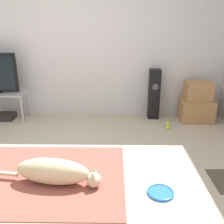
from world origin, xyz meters
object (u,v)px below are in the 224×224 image
Objects in this scene: cardboard_box_upper at (198,91)px; tennis_ball_by_boxes at (168,124)px; dog at (55,172)px; frisbee at (161,192)px; game_console at (4,116)px; floor_speaker at (154,94)px; cardboard_box_lower at (196,110)px; tennis_ball_near_speaker at (168,127)px.

cardboard_box_upper is 0.78m from tennis_ball_by_boxes.
dog reaches higher than tennis_ball_by_boxes.
dog is at bearing 172.37° from frisbee.
cardboard_box_upper is at bearing -0.20° from game_console.
floor_speaker reaches higher than tennis_ball_by_boxes.
cardboard_box_upper is (-0.00, 0.00, 0.34)m from cardboard_box_lower.
tennis_ball_near_speaker is 2.84m from game_console.
dog is 2.76m from cardboard_box_lower.
cardboard_box_lower is at bearing -9.54° from floor_speaker.
tennis_ball_near_speaker is (0.39, 1.62, 0.02)m from frisbee.
tennis_ball_by_boxes is at bearing -151.93° from cardboard_box_lower.
cardboard_box_lower is 8.19× the size of tennis_ball_near_speaker.
dog is 1.31× the size of floor_speaker.
tennis_ball_by_boxes is at bearing -151.85° from cardboard_box_upper.
cardboard_box_lower is at bearing 36.56° from tennis_ball_near_speaker.
frisbee is at bearing -114.93° from cardboard_box_lower.
dog is 1.09m from frisbee.
tennis_ball_near_speaker is (0.16, -0.53, -0.40)m from floor_speaker.
tennis_ball_by_boxes is at bearing 76.69° from frisbee.
game_console is at bearing 174.04° from tennis_ball_by_boxes.
cardboard_box_upper reaches higher than game_console.
cardboard_box_lower is 1.26× the size of cardboard_box_upper.
dog is 4.27× the size of frisbee.
game_console is (-2.64, -0.11, -0.39)m from floor_speaker.
cardboard_box_upper is at bearing -9.48° from floor_speaker.
tennis_ball_near_speaker is (-0.56, -0.41, -0.15)m from cardboard_box_lower.
frisbee is 4.04× the size of tennis_ball_by_boxes.
cardboard_box_lower is at bearing 28.07° from tennis_ball_by_boxes.
tennis_ball_by_boxes is (0.41, 1.75, 0.02)m from frisbee.
cardboard_box_upper is 1.20× the size of game_console.
frisbee is 0.49× the size of cardboard_box_lower.
dog is 17.29× the size of tennis_ball_by_boxes.
game_console is at bearing 171.40° from tennis_ball_near_speaker.
cardboard_box_lower reaches higher than game_console.
cardboard_box_lower is 0.62× the size of floor_speaker.
cardboard_box_upper is at bearing 28.15° from tennis_ball_by_boxes.
dog is 2.08m from tennis_ball_near_speaker.
floor_speaker reaches higher than cardboard_box_upper.
tennis_ball_by_boxes is (-0.53, -0.28, -0.15)m from cardboard_box_lower.
frisbee is at bearing -95.96° from floor_speaker.
cardboard_box_upper is at bearing 65.09° from frisbee.
floor_speaker reaches higher than cardboard_box_lower.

